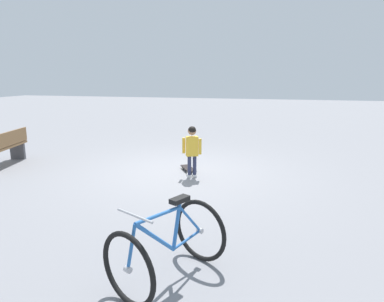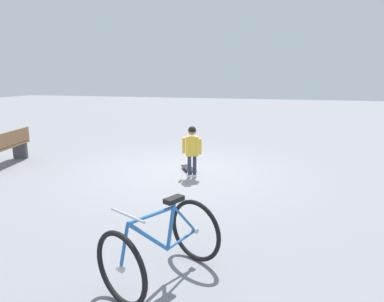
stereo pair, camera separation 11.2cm
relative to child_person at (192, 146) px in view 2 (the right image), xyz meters
The scene contains 5 objects.
ground_plane 0.83m from the child_person, 54.93° to the left, with size 50.00×50.00×0.00m, color gray.
child_person is the anchor object (origin of this frame).
skateboard 0.74m from the child_person, 25.00° to the left, with size 0.61×0.48×0.07m.
bicycle_near 3.64m from the child_person, 169.35° to the right, with size 1.27×1.11×0.85m.
street_bench 4.44m from the child_person, 93.38° to the left, with size 1.66×0.77×0.80m.
Camera 2 is at (-6.77, -2.20, 2.04)m, focal length 31.65 mm.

